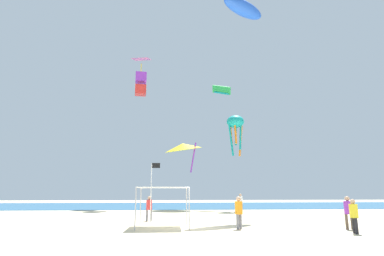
% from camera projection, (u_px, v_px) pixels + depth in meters
% --- Properties ---
extents(ground, '(110.00, 110.00, 0.10)m').
position_uv_depth(ground, '(205.00, 230.00, 17.14)').
color(ground, beige).
extents(ocean_strip, '(110.00, 22.17, 0.03)m').
position_uv_depth(ocean_strip, '(184.00, 205.00, 45.27)').
color(ocean_strip, '#28608C').
rests_on(ocean_strip, ground).
extents(canopy_tent, '(3.12, 2.91, 2.40)m').
position_uv_depth(canopy_tent, '(163.00, 189.00, 18.57)').
color(canopy_tent, '#B2B2B7').
rests_on(canopy_tent, ground).
extents(person_near_tent, '(0.45, 0.45, 1.89)m').
position_uv_depth(person_near_tent, '(240.00, 201.00, 31.34)').
color(person_near_tent, brown).
rests_on(person_near_tent, ground).
extents(person_leftmost, '(0.50, 0.44, 1.86)m').
position_uv_depth(person_leftmost, '(348.00, 210.00, 17.25)').
color(person_leftmost, brown).
rests_on(person_leftmost, ground).
extents(person_central, '(0.46, 0.42, 1.79)m').
position_uv_depth(person_central, '(149.00, 206.00, 21.87)').
color(person_central, slate).
rests_on(person_central, ground).
extents(person_rightmost, '(0.41, 0.46, 1.74)m').
position_uv_depth(person_rightmost, '(354.00, 213.00, 15.50)').
color(person_rightmost, black).
rests_on(person_rightmost, ground).
extents(person_far_shore, '(0.44, 0.44, 1.84)m').
position_uv_depth(person_far_shore, '(239.00, 210.00, 17.31)').
color(person_far_shore, slate).
rests_on(person_far_shore, ground).
extents(banner_flag, '(0.61, 0.06, 4.07)m').
position_uv_depth(banner_flag, '(152.00, 187.00, 20.48)').
color(banner_flag, silver).
rests_on(banner_flag, ground).
extents(kite_inflatable_blue, '(5.40, 4.30, 1.99)m').
position_uv_depth(kite_inflatable_blue, '(243.00, 8.00, 31.22)').
color(kite_inflatable_blue, blue).
extents(kite_box_purple, '(1.69, 1.73, 3.22)m').
position_uv_depth(kite_box_purple, '(141.00, 84.00, 41.76)').
color(kite_box_purple, purple).
extents(kite_octopus_teal, '(2.54, 2.54, 4.96)m').
position_uv_depth(kite_octopus_teal, '(235.00, 124.00, 36.28)').
color(kite_octopus_teal, teal).
extents(kite_delta_yellow, '(6.54, 6.52, 4.13)m').
position_uv_depth(kite_delta_yellow, '(183.00, 147.00, 36.89)').
color(kite_delta_yellow, yellow).
extents(kite_diamond_pink, '(3.02, 2.94, 3.96)m').
position_uv_depth(kite_diamond_pink, '(141.00, 60.00, 47.45)').
color(kite_diamond_pink, pink).
extents(kite_parafoil_green, '(2.25, 3.21, 2.21)m').
position_uv_depth(kite_parafoil_green, '(221.00, 90.00, 42.38)').
color(kite_parafoil_green, green).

